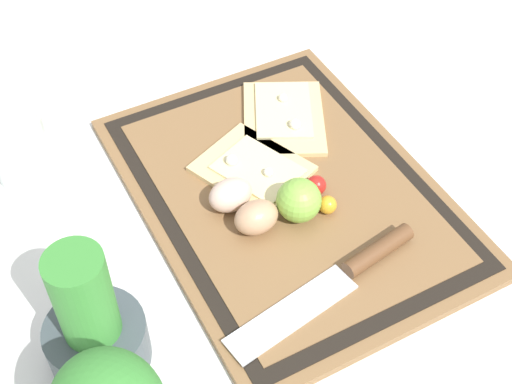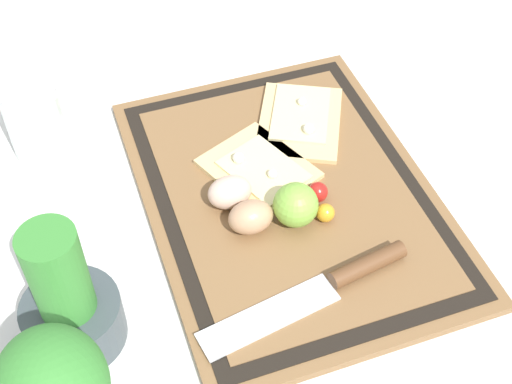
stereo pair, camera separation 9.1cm
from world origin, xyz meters
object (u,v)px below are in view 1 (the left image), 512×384
object	(u,v)px
pizza_slice_near	(284,116)
sauce_jar	(20,148)
knife	(354,268)
cherry_tomato_yellow	(328,205)
egg_brown	(256,217)
herb_pot	(93,327)
egg_pink	(230,195)
lime	(299,200)
pizza_slice_far	(253,169)
cherry_tomato_red	(316,185)

from	to	relation	value
pizza_slice_near	sauce_jar	bearing A→B (deg)	77.11
knife	cherry_tomato_yellow	size ratio (longest dim) A/B	11.27
egg_brown	herb_pot	size ratio (longest dim) A/B	0.32
egg_pink	sauce_jar	size ratio (longest dim) A/B	0.51
knife	lime	bearing A→B (deg)	6.86
pizza_slice_far	cherry_tomato_yellow	size ratio (longest dim) A/B	7.12
egg_brown	herb_pot	xyz separation A→B (m)	(-0.07, 0.23, 0.02)
knife	egg_brown	world-z (taller)	egg_brown
pizza_slice_near	lime	world-z (taller)	lime
pizza_slice_far	cherry_tomato_yellow	world-z (taller)	same
knife	egg_brown	bearing A→B (deg)	31.64
herb_pot	sauce_jar	world-z (taller)	herb_pot
pizza_slice_near	pizza_slice_far	world-z (taller)	same
lime	sauce_jar	world-z (taller)	sauce_jar
pizza_slice_near	cherry_tomato_yellow	xyz separation A→B (m)	(-0.18, 0.04, 0.01)
egg_pink	lime	distance (m)	0.09
egg_brown	lime	distance (m)	0.06
pizza_slice_far	sauce_jar	distance (m)	0.31
knife	herb_pot	world-z (taller)	herb_pot
knife	egg_pink	size ratio (longest dim) A/B	4.72
pizza_slice_near	egg_brown	distance (m)	0.21
egg_brown	egg_pink	size ratio (longest dim) A/B	1.00
cherry_tomato_yellow	herb_pot	distance (m)	0.33
pizza_slice_far	lime	xyz separation A→B (m)	(-0.10, -0.01, 0.02)
pizza_slice_far	cherry_tomato_yellow	bearing A→B (deg)	-154.58
pizza_slice_near	lime	bearing A→B (deg)	156.14
lime	cherry_tomato_red	size ratio (longest dim) A/B	2.15
lime	herb_pot	world-z (taller)	herb_pot
pizza_slice_far	egg_pink	xyz separation A→B (m)	(-0.04, 0.05, 0.02)
pizza_slice_near	egg_pink	world-z (taller)	egg_pink
cherry_tomato_red	cherry_tomato_yellow	size ratio (longest dim) A/B	1.11
pizza_slice_near	egg_pink	distance (m)	0.18
egg_brown	cherry_tomato_yellow	distance (m)	0.10
pizza_slice_far	cherry_tomato_yellow	distance (m)	0.12
pizza_slice_near	herb_pot	bearing A→B (deg)	122.72
pizza_slice_far	knife	distance (m)	0.21
pizza_slice_near	pizza_slice_far	bearing A→B (deg)	129.36
cherry_tomato_yellow	sauce_jar	world-z (taller)	sauce_jar
egg_brown	cherry_tomato_red	bearing A→B (deg)	-79.84
egg_pink	herb_pot	xyz separation A→B (m)	(-0.12, 0.22, 0.02)
egg_pink	sauce_jar	xyz separation A→B (m)	(0.20, 0.21, 0.01)
herb_pot	lime	bearing A→B (deg)	-77.24
cherry_tomato_red	knife	bearing A→B (deg)	168.27
egg_pink	egg_brown	bearing A→B (deg)	-166.19
knife	cherry_tomato_red	distance (m)	0.13
egg_brown	sauce_jar	xyz separation A→B (m)	(0.24, 0.23, 0.01)
pizza_slice_near	cherry_tomato_yellow	world-z (taller)	same
lime	cherry_tomato_yellow	distance (m)	0.04
pizza_slice_near	herb_pot	size ratio (longest dim) A/B	1.05
knife	cherry_tomato_red	xyz separation A→B (m)	(0.13, -0.03, 0.01)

